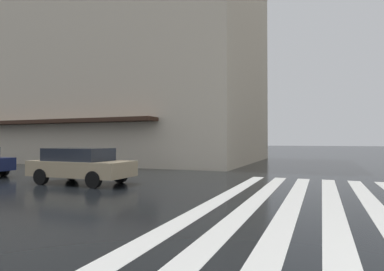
# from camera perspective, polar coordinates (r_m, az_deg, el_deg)

# --- Properties ---
(zebra_crossing) EXTENTS (13.00, 7.50, 0.01)m
(zebra_crossing) POSITION_cam_1_polar(r_m,az_deg,el_deg) (8.92, 26.94, -11.83)
(zebra_crossing) COLOR silver
(zebra_crossing) RESTS_ON ground_plane
(haussmann_block_mid) EXTENTS (15.75, 28.33, 22.66)m
(haussmann_block_mid) POSITION_cam_1_polar(r_m,az_deg,el_deg) (32.41, -15.82, 15.94)
(haussmann_block_mid) COLOR beige
(haussmann_block_mid) RESTS_ON ground_plane
(car_champagne) EXTENTS (1.85, 4.10, 1.41)m
(car_champagne) POSITION_cam_1_polar(r_m,az_deg,el_deg) (13.58, -19.07, -4.89)
(car_champagne) COLOR tan
(car_champagne) RESTS_ON ground_plane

